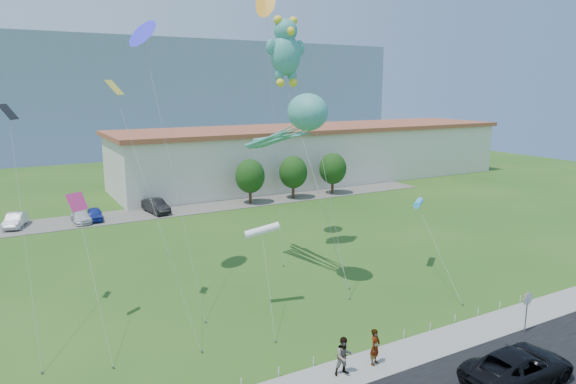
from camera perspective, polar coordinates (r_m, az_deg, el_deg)
The scene contains 26 objects.
ground at distance 29.93m, azimuth 6.55°, elevation -16.12°, with size 160.00×160.00×0.00m, color #235116.
sidewalk at distance 28.01m, azimuth 10.00°, elevation -18.19°, with size 80.00×2.50×0.10m, color gray.
parking_strip at distance 60.14m, azimuth -13.27°, elevation -2.08°, with size 70.00×6.00×0.06m, color #59544C.
hill_ridge at distance 142.26m, azimuth -23.24°, elevation 10.07°, with size 160.00×50.00×25.00m, color #748CA0.
warehouse at distance 78.16m, azimuth 3.32°, elevation 4.36°, with size 61.00×15.00×8.20m.
stop_sign at distance 32.77m, azimuth 25.06°, elevation -11.06°, with size 0.80×0.07×2.50m.
rope_fence at distance 28.90m, azimuth 8.12°, elevation -16.68°, with size 26.05×0.05×0.50m.
tree_near at distance 61.95m, azimuth -4.24°, elevation 1.77°, with size 3.60×3.60×5.47m.
tree_mid at distance 64.67m, azimuth 0.58°, elevation 2.21°, with size 3.60×3.60×5.47m.
tree_far at distance 67.81m, azimuth 4.99°, elevation 2.60°, with size 3.60×3.60×5.47m.
suv at distance 27.90m, azimuth 24.23°, elevation -17.27°, with size 2.72×5.90×1.64m, color black.
pedestrian_left at distance 27.33m, azimuth 9.66°, elevation -16.59°, with size 0.69×0.45×1.89m, color gray.
pedestrian_right at distance 26.27m, azimuth 6.26°, elevation -17.67°, with size 0.94×0.73×1.94m, color gray.
parked_car_silver at distance 58.56m, azimuth -28.04°, elevation -2.77°, with size 1.49×4.27×1.41m, color silver.
parked_car_white at distance 57.75m, azimuth -22.03°, elevation -2.52°, with size 1.72×4.23×1.23m, color silver.
parked_car_blue at distance 58.09m, azimuth -20.68°, elevation -2.32°, with size 1.51×3.75×1.28m, color navy.
parked_car_black at distance 59.40m, azimuth -14.47°, elevation -1.50°, with size 1.64×4.72×1.55m, color black.
octopus_kite at distance 35.56m, azimuth 0.84°, elevation 7.52°, with size 2.73×10.68×13.50m.
teddy_bear_kite at distance 42.05m, azimuth -0.25°, elevation 15.52°, with size 3.41×10.44×19.35m.
small_kite_yellow at distance 31.25m, azimuth -17.67°, elevation 7.70°, with size 2.86×8.14×14.29m.
small_kite_black at distance 33.21m, azimuth -28.32°, elevation 5.08°, with size 1.29×8.84×12.91m.
small_kite_pink at distance 31.22m, azimuth -22.09°, elevation -2.55°, with size 1.29×6.75×7.89m.
small_kite_orange at distance 44.82m, azimuth -2.48°, elevation 19.63°, with size 2.61×6.77×21.43m.
small_kite_blue at distance 36.82m, azimuth -15.72°, elevation 16.00°, with size 1.80×9.22×18.11m.
small_kite_white at distance 32.14m, azimuth -2.88°, elevation -4.35°, with size 1.83×5.81×5.54m.
small_kite_cyan at distance 40.59m, azimuth 14.31°, elevation -1.27°, with size 2.77×8.24×5.59m.
Camera 1 is at (-15.70, -21.38, 13.85)m, focal length 32.00 mm.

